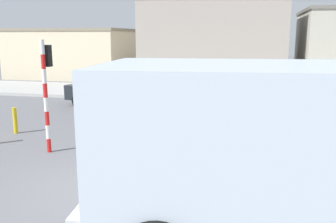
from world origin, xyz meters
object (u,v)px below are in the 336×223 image
Objects in this scene: cyclist at (111,126)px; car_red_near at (111,89)px; traffic_light_pole at (46,81)px; bollard_far at (15,121)px; car_far_side at (233,104)px; truck_foreground at (278,149)px.

cyclist is 7.63m from car_red_near.
bollard_far is (-2.24, 1.53, -1.62)m from traffic_light_pole.
car_far_side is at bearing -24.16° from car_red_near.
car_red_near reaches higher than bollard_far.
cyclist is 2.24m from traffic_light_pole.
traffic_light_pole is (-6.05, 3.80, 0.40)m from truck_foreground.
traffic_light_pole is (-1.89, -0.01, 1.20)m from cyclist.
cyclist is at bearing -20.27° from bollard_far.
traffic_light_pole reaches higher than car_far_side.
traffic_light_pole reaches higher than bollard_far.
traffic_light_pole is 6.78m from car_far_side.
cyclist is at bearing 137.54° from truck_foreground.
truck_foreground is 3.28× the size of cyclist.
car_red_near is at bearing 97.82° from traffic_light_pole.
bollard_far is at bearing -102.85° from car_red_near.
cyclist reaches higher than bollard_far.
cyclist is (-4.16, 3.81, -0.80)m from truck_foreground.
bollard_far is (-1.27, -5.55, -0.37)m from car_red_near.
cyclist is 1.91× the size of bollard_far.
car_far_side is (-1.06, 8.21, -0.85)m from truck_foreground.
car_far_side is at bearing 97.34° from truck_foreground.
bollard_far is (-4.13, 1.52, -0.41)m from cyclist.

